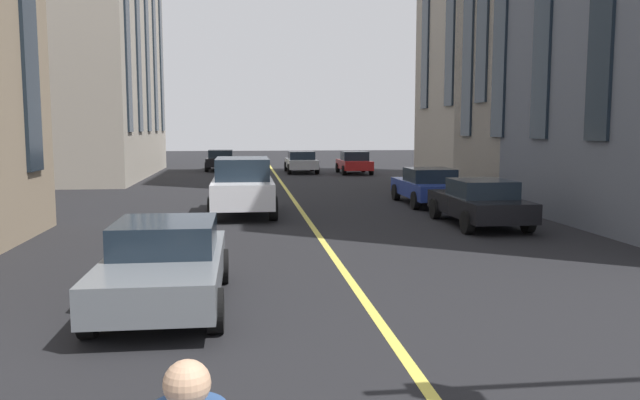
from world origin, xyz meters
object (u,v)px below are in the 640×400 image
at_px(car_black_parked_a, 479,202).
at_px(car_grey_trailing, 165,263).
at_px(car_silver_mid, 301,162).
at_px(car_white_parked_b, 243,185).
at_px(car_blue_near, 428,186).
at_px(car_black_far, 221,160).
at_px(car_red_oncoming, 354,163).

bearing_deg(car_black_parked_a, car_grey_trailing, 132.67).
xyz_separation_m(car_silver_mid, car_grey_trailing, (-30.10, 4.96, 0.00)).
height_order(car_white_parked_b, car_blue_near, car_white_parked_b).
bearing_deg(car_black_far, car_grey_trailing, -179.61).
bearing_deg(car_black_parked_a, car_black_far, 18.16).
height_order(car_black_far, car_blue_near, same).
height_order(car_red_oncoming, car_grey_trailing, car_red_oncoming).
distance_m(car_silver_mid, car_blue_near, 17.65).
height_order(car_white_parked_b, car_black_parked_a, car_white_parked_b).
bearing_deg(car_black_far, car_red_oncoming, -117.34).
bearing_deg(car_white_parked_b, car_grey_trailing, 173.41).
bearing_deg(car_blue_near, car_black_far, 22.41).
distance_m(car_white_parked_b, car_black_parked_a, 7.66).
height_order(car_black_far, car_black_parked_a, same).
height_order(car_red_oncoming, car_blue_near, car_red_oncoming).
distance_m(car_black_parked_a, car_grey_trailing, 11.10).
relative_size(car_black_far, car_black_parked_a, 1.00).
relative_size(car_white_parked_b, car_grey_trailing, 1.07).
xyz_separation_m(car_white_parked_b, car_red_oncoming, (17.92, -6.91, -0.27)).
distance_m(car_red_oncoming, car_grey_trailing, 29.88).
bearing_deg(car_white_parked_b, car_blue_near, -74.49).
bearing_deg(car_black_far, car_black_parked_a, -161.84).
xyz_separation_m(car_white_parked_b, car_silver_mid, (19.27, -3.71, -0.27)).
bearing_deg(car_silver_mid, car_white_parked_b, 169.09).
bearing_deg(car_red_oncoming, car_black_far, 62.66).
xyz_separation_m(car_white_parked_b, car_grey_trailing, (-10.83, 1.25, -0.27)).
xyz_separation_m(car_black_far, car_blue_near, (-20.34, -8.38, 0.00)).
bearing_deg(car_silver_mid, car_black_parked_a, -171.94).
distance_m(car_red_oncoming, car_black_far, 9.44).
distance_m(car_white_parked_b, car_blue_near, 7.18).
relative_size(car_silver_mid, car_grey_trailing, 1.00).
height_order(car_white_parked_b, car_red_oncoming, car_white_parked_b).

